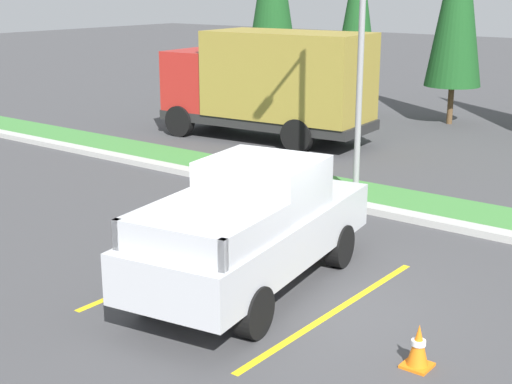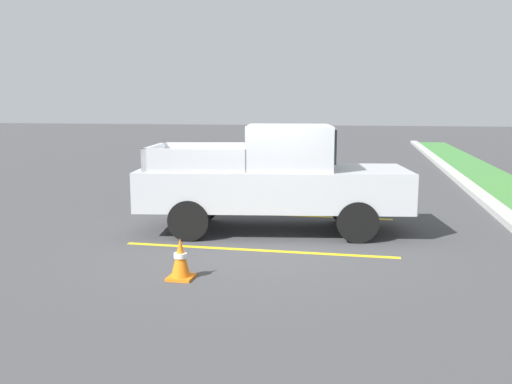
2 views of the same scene
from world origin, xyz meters
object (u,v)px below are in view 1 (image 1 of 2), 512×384
at_px(pickup_truck_main, 256,226).
at_px(traffic_cone, 418,347).
at_px(cypress_tree_left_inner, 357,12).
at_px(street_light, 359,17).
at_px(cargo_truck_distant, 270,82).

bearing_deg(pickup_truck_main, traffic_cone, -14.13).
bearing_deg(cypress_tree_left_inner, pickup_truck_main, -65.01).
xyz_separation_m(street_light, traffic_cone, (4.75, -6.37, -3.81)).
bearing_deg(traffic_cone, cypress_tree_left_inner, 123.04).
relative_size(street_light, traffic_cone, 11.82).
bearing_deg(cargo_truck_distant, cypress_tree_left_inner, 90.63).
relative_size(pickup_truck_main, street_light, 0.77).
distance_m(cargo_truck_distant, traffic_cone, 14.73).
bearing_deg(street_light, cypress_tree_left_inner, 120.38).
relative_size(cypress_tree_left_inner, traffic_cone, 10.79).
xyz_separation_m(cargo_truck_distant, street_light, (5.48, -4.11, 2.25)).
distance_m(pickup_truck_main, cargo_truck_distant, 11.90).
xyz_separation_m(cargo_truck_distant, traffic_cone, (10.23, -10.48, -1.56)).
relative_size(street_light, cypress_tree_left_inner, 1.10).
bearing_deg(traffic_cone, street_light, 126.72).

